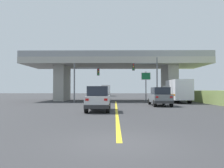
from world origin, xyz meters
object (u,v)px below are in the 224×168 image
(box_truck, at_px, (177,91))
(traffic_signal_nearside, at_px, (149,74))
(suv_lead, at_px, (99,99))
(traffic_signal_farside, at_px, (83,78))
(semi_truck_distant, at_px, (106,90))
(suv_crossing, at_px, (160,96))
(highway_sign, at_px, (146,80))

(box_truck, height_order, traffic_signal_nearside, traffic_signal_nearside)
(suv_lead, bearing_deg, box_truck, 50.47)
(suv_lead, relative_size, traffic_signal_farside, 0.83)
(traffic_signal_nearside, bearing_deg, semi_truck_distant, 102.01)
(suv_crossing, height_order, highway_sign, highway_sign)
(suv_crossing, height_order, traffic_signal_nearside, traffic_signal_nearside)
(box_truck, distance_m, traffic_signal_farside, 12.94)
(traffic_signal_nearside, xyz_separation_m, highway_sign, (0.08, 3.40, -0.59))
(highway_sign, bearing_deg, traffic_signal_nearside, -91.42)
(suv_lead, bearing_deg, suv_crossing, 43.97)
(suv_lead, xyz_separation_m, traffic_signal_farside, (-2.88, 10.91, 2.37))
(suv_lead, bearing_deg, traffic_signal_nearside, 62.28)
(suv_lead, bearing_deg, traffic_signal_farside, 104.77)
(suv_lead, height_order, traffic_signal_farside, traffic_signal_farside)
(highway_sign, bearing_deg, semi_truck_distant, 103.47)
(suv_lead, relative_size, semi_truck_distant, 0.58)
(traffic_signal_farside, distance_m, semi_truck_distant, 34.09)
(suv_lead, height_order, suv_crossing, same)
(suv_lead, height_order, box_truck, box_truck)
(suv_lead, relative_size, highway_sign, 0.97)
(traffic_signal_nearside, xyz_separation_m, semi_truck_distant, (-7.15, 33.61, -2.21))
(suv_crossing, relative_size, traffic_signal_nearside, 0.78)
(suv_crossing, bearing_deg, highway_sign, 92.42)
(box_truck, xyz_separation_m, highway_sign, (-3.87, 2.71, 1.65))
(suv_lead, height_order, semi_truck_distant, semi_truck_distant)
(traffic_signal_nearside, relative_size, traffic_signal_farside, 1.16)
(traffic_signal_nearside, bearing_deg, suv_crossing, -86.39)
(traffic_signal_farside, xyz_separation_m, highway_sign, (8.90, 3.80, -0.11))
(traffic_signal_nearside, distance_m, highway_sign, 3.46)
(traffic_signal_farside, height_order, highway_sign, traffic_signal_farside)
(suv_lead, xyz_separation_m, semi_truck_distant, (-1.21, 44.91, 0.64))
(suv_lead, distance_m, semi_truck_distant, 44.93)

